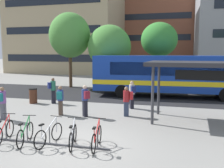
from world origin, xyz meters
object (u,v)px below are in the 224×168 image
Objects in this scene: commuter_teal_pack_0 at (60,99)px; parked_bicycle_silver_3 at (49,135)px; parked_bicycle_silver_4 at (73,137)px; commuter_navy_pack_3 at (53,89)px; street_tree_1 at (70,35)px; street_tree_2 at (109,47)px; trash_bin at (33,96)px; commuter_navy_pack_5 at (132,93)px; parked_bicycle_green_2 at (25,134)px; parked_bicycle_red_1 at (4,132)px; commuter_maroon_pack_1 at (85,99)px; parked_bicycle_red_5 at (97,138)px; city_bus at (171,74)px; commuter_red_pack_6 at (127,99)px; commuter_teal_pack_4 at (2,101)px; transit_shelter at (217,66)px; street_tree_0 at (159,40)px.

parked_bicycle_silver_3 is at bearing -174.02° from commuter_teal_pack_0.
parked_bicycle_silver_4 is 8.29m from commuter_navy_pack_3.
street_tree_1 is 1.21× the size of street_tree_2.
commuter_navy_pack_5 is at bearing 0.95° from trash_bin.
parked_bicycle_green_2 is 16.16m from street_tree_1.
parked_bicycle_red_1 and parked_bicycle_green_2 have the same top height.
commuter_maroon_pack_1 reaches higher than parked_bicycle_red_1.
parked_bicycle_red_1 is 1.64× the size of trash_bin.
parked_bicycle_red_5 is at bearing -76.39° from street_tree_2.
parked_bicycle_red_1 and parked_bicycle_silver_3 have the same top height.
trash_bin is (-1.33, -0.29, -0.49)m from commuter_navy_pack_3.
parked_bicycle_silver_4 is (1.88, 0.18, 0.00)m from parked_bicycle_green_2.
trash_bin is (-3.29, 2.50, -0.42)m from commuter_teal_pack_0.
parked_bicycle_silver_3 is at bearing 67.28° from city_bus.
parked_bicycle_red_1 is 0.28× the size of street_tree_2.
street_tree_1 is (-2.10, 7.62, 4.08)m from commuter_navy_pack_3.
commuter_teal_pack_0 is (-1.59, 4.17, 0.55)m from parked_bicycle_silver_3.
commuter_red_pack_6 is 0.22× the size of street_tree_1.
commuter_teal_pack_4 and commuter_navy_pack_5 have the same top height.
commuter_navy_pack_3 is 8.26m from street_tree_2.
commuter_maroon_pack_1 is at bearing -74.15° from commuter_teal_pack_4.
parked_bicycle_red_1 is 4.33m from commuter_teal_pack_0.
transit_shelter is 10.40m from commuter_navy_pack_3.
street_tree_1 is (-5.65, 14.58, 4.70)m from parked_bicycle_silver_3.
parked_bicycle_silver_3 is at bearing -129.69° from commuter_teal_pack_4.
commuter_teal_pack_4 is at bearing 35.54° from parked_bicycle_green_2.
parked_bicycle_red_5 is 16.95m from street_tree_1.
parked_bicycle_red_5 is 0.98× the size of commuter_navy_pack_3.
parked_bicycle_red_5 is (3.73, 0.24, 0.00)m from parked_bicycle_red_1.
commuter_navy_pack_3 is (-9.96, 2.41, -1.80)m from transit_shelter.
parked_bicycle_red_5 is (-2.27, -11.43, -1.39)m from city_bus.
street_tree_2 is (-4.50, -0.78, -0.64)m from street_tree_0.
city_bus is 7.08× the size of commuter_maroon_pack_1.
parked_bicycle_green_2 is 0.27× the size of street_tree_0.
street_tree_1 reaches higher than parked_bicycle_red_1.
commuter_maroon_pack_1 is (-2.01, 4.10, 0.61)m from parked_bicycle_red_5.
commuter_navy_pack_3 is at bearing 31.56° from parked_bicycle_red_5.
commuter_teal_pack_0 is at bearing -68.71° from street_tree_1.
street_tree_0 is at bearing -2.92° from parked_bicycle_silver_3.
commuter_teal_pack_0 is 3.41m from commuter_navy_pack_3.
street_tree_1 reaches higher than parked_bicycle_silver_3.
parked_bicycle_green_2 is 7.60m from commuter_navy_pack_3.
parked_bicycle_silver_3 is 7.08m from commuter_navy_pack_5.
parked_bicycle_red_5 is 1.06× the size of commuter_red_pack_6.
parked_bicycle_red_5 is 0.24× the size of street_tree_1.
street_tree_0 reaches higher than parked_bicycle_silver_4.
parked_bicycle_green_2 is 1.04× the size of commuter_teal_pack_0.
commuter_teal_pack_4 is 0.23× the size of street_tree_1.
commuter_red_pack_6 is (3.88, 5.01, 0.55)m from parked_bicycle_red_1.
commuter_teal_pack_4 is at bearing -82.40° from street_tree_1.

